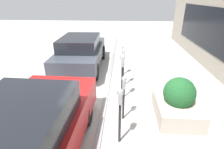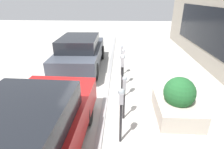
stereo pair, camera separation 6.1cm
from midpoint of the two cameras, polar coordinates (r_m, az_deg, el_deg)
The scene contains 10 objects.
ground_plane at distance 5.95m, azimuth -1.05°, elevation -7.81°, with size 40.00×40.00×0.00m, color #ADAAA3.
curb_strip at distance 5.94m, azimuth -1.83°, elevation -7.62°, with size 19.00×0.16×0.04m.
parking_meter_nearest at distance 3.80m, azimuth 3.12°, elevation -9.94°, with size 0.18×0.15×1.41m.
parking_meter_second at distance 4.60m, azimuth 4.26°, elevation -5.12°, with size 0.16×0.14×1.30m.
parking_meter_middle at distance 5.44m, azimuth 3.75°, elevation 2.26°, with size 0.19×0.16×1.56m.
parking_meter_fourth at distance 6.37m, azimuth 4.03°, elevation 3.98°, with size 0.15×0.12×1.45m.
parking_meter_farthest at distance 7.34m, azimuth 3.67°, elevation 6.29°, with size 0.14×0.12×1.33m.
planter_box at distance 5.23m, azimuth 20.95°, elevation -8.48°, with size 1.50×1.15×1.20m.
parked_car_front at distance 3.74m, azimuth -27.31°, elevation -18.57°, with size 4.64×2.07×1.50m.
parked_car_middle at distance 8.31m, azimuth -9.82°, elevation 7.42°, with size 4.32×1.92×1.51m.
Camera 1 is at (-5.02, -0.45, 3.16)m, focal length 28.00 mm.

